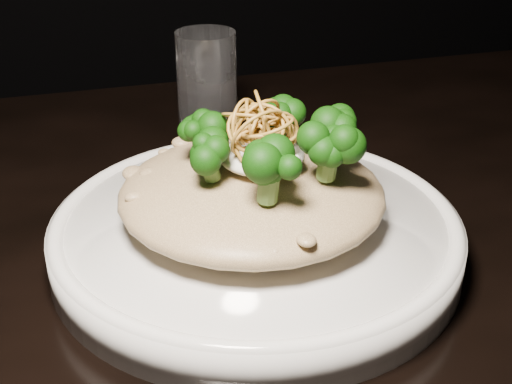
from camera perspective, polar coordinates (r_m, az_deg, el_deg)
table at (r=0.63m, az=4.26°, el=-9.59°), size 1.10×0.80×0.75m
plate at (r=0.55m, az=0.00°, el=-3.61°), size 0.31×0.31×0.03m
risotto at (r=0.53m, az=-0.34°, el=-0.11°), size 0.20×0.20×0.04m
broccoli at (r=0.51m, az=0.66°, el=4.48°), size 0.13×0.13×0.05m
cheese at (r=0.51m, az=0.46°, el=2.91°), size 0.06×0.06×0.02m
shallots at (r=0.50m, az=0.29°, el=5.83°), size 0.06×0.06×0.04m
drinking_glass at (r=0.75m, az=-3.95°, el=8.62°), size 0.06×0.06×0.11m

